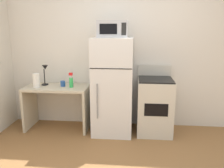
# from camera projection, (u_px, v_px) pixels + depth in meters

# --- Properties ---
(wall_back_white) EXTENTS (5.00, 0.10, 2.60)m
(wall_back_white) POSITION_uv_depth(u_px,v_px,m) (130.00, 53.00, 4.06)
(wall_back_white) COLOR silver
(wall_back_white) RESTS_ON ground
(desk) EXTENTS (1.07, 0.57, 0.75)m
(desk) POSITION_uv_depth(u_px,v_px,m) (58.00, 100.00, 4.01)
(desk) COLOR beige
(desk) RESTS_ON ground
(desk_lamp) EXTENTS (0.14, 0.12, 0.35)m
(desk_lamp) POSITION_uv_depth(u_px,v_px,m) (45.00, 72.00, 3.99)
(desk_lamp) COLOR black
(desk_lamp) RESTS_ON desk
(spray_bottle) EXTENTS (0.06, 0.06, 0.25)m
(spray_bottle) POSITION_uv_depth(u_px,v_px,m) (71.00, 82.00, 3.88)
(spray_bottle) COLOR green
(spray_bottle) RESTS_ON desk
(coffee_mug) EXTENTS (0.08, 0.08, 0.09)m
(coffee_mug) POSITION_uv_depth(u_px,v_px,m) (63.00, 84.00, 3.95)
(coffee_mug) COLOR #264C99
(coffee_mug) RESTS_ON desk
(paper_towel_roll) EXTENTS (0.11, 0.11, 0.24)m
(paper_towel_roll) POSITION_uv_depth(u_px,v_px,m) (36.00, 81.00, 3.84)
(paper_towel_roll) COLOR white
(paper_towel_roll) RESTS_ON desk
(refrigerator) EXTENTS (0.64, 0.68, 1.57)m
(refrigerator) POSITION_uv_depth(u_px,v_px,m) (113.00, 86.00, 3.81)
(refrigerator) COLOR white
(refrigerator) RESTS_ON ground
(microwave) EXTENTS (0.46, 0.35, 0.26)m
(microwave) POSITION_uv_depth(u_px,v_px,m) (113.00, 29.00, 3.58)
(microwave) COLOR #B7B7BC
(microwave) RESTS_ON refrigerator
(oven_range) EXTENTS (0.56, 0.61, 1.10)m
(oven_range) POSITION_uv_depth(u_px,v_px,m) (154.00, 105.00, 3.85)
(oven_range) COLOR beige
(oven_range) RESTS_ON ground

